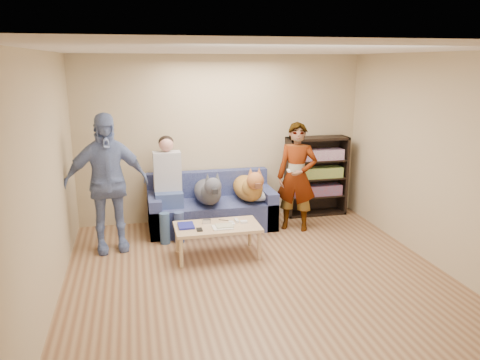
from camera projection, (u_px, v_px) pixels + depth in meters
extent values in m
plane|color=brown|center=(264.00, 286.00, 5.34)|extent=(5.00, 5.00, 0.00)
plane|color=white|center=(267.00, 50.00, 4.70)|extent=(5.00, 5.00, 0.00)
plane|color=tan|center=(222.00, 139.00, 7.38)|extent=(4.50, 0.00, 4.50)
plane|color=tan|center=(386.00, 276.00, 2.66)|extent=(4.50, 0.00, 4.50)
plane|color=tan|center=(42.00, 188.00, 4.53)|extent=(0.00, 5.00, 5.00)
plane|color=tan|center=(448.00, 165.00, 5.51)|extent=(0.00, 5.00, 5.00)
ellipsoid|color=#A1A1A5|center=(259.00, 196.00, 7.12)|extent=(0.41, 0.35, 0.14)
imported|color=gray|center=(297.00, 177.00, 6.97)|extent=(0.71, 0.62, 1.63)
imported|color=#7C95C7|center=(106.00, 183.00, 6.16)|extent=(1.15, 0.63, 1.86)
cube|color=white|center=(289.00, 171.00, 6.70)|extent=(0.05, 0.11, 0.03)
cube|color=navy|center=(186.00, 226.00, 6.02)|extent=(0.20, 0.26, 0.03)
cube|color=silver|center=(222.00, 227.00, 5.98)|extent=(0.26, 0.20, 0.02)
cube|color=#B1AE8E|center=(224.00, 226.00, 6.00)|extent=(0.22, 0.17, 0.01)
cube|color=#B9B8BD|center=(207.00, 221.00, 6.15)|extent=(0.11, 0.06, 0.05)
cube|color=silver|center=(237.00, 220.00, 6.22)|extent=(0.04, 0.13, 0.03)
cube|color=white|center=(244.00, 222.00, 6.16)|extent=(0.09, 0.06, 0.03)
cylinder|color=white|center=(233.00, 224.00, 6.09)|extent=(0.07, 0.07, 0.02)
cylinder|color=silver|center=(231.00, 222.00, 6.16)|extent=(0.07, 0.07, 0.02)
cylinder|color=orange|center=(218.00, 229.00, 5.91)|extent=(0.13, 0.06, 0.01)
cylinder|color=black|center=(224.00, 220.00, 6.26)|extent=(0.13, 0.08, 0.01)
cube|color=black|center=(199.00, 230.00, 5.90)|extent=(0.07, 0.12, 0.02)
cube|color=#515B93|center=(212.00, 214.00, 7.17)|extent=(1.90, 0.85, 0.42)
cube|color=#515B93|center=(208.00, 183.00, 7.39)|extent=(1.90, 0.18, 0.40)
cube|color=#515B93|center=(155.00, 213.00, 6.97)|extent=(0.18, 0.85, 0.58)
cube|color=#515B93|center=(266.00, 206.00, 7.34)|extent=(0.18, 0.85, 0.58)
cube|color=#3D4788|center=(169.00, 198.00, 6.88)|extent=(0.40, 0.38, 0.22)
cylinder|color=#3B5A83|center=(165.00, 229.00, 6.54)|extent=(0.14, 0.14, 0.47)
cylinder|color=#3E4988|center=(179.00, 228.00, 6.58)|extent=(0.14, 0.14, 0.47)
cube|color=silver|center=(167.00, 171.00, 6.88)|extent=(0.40, 0.24, 0.58)
sphere|color=tan|center=(166.00, 144.00, 6.78)|extent=(0.21, 0.21, 0.21)
ellipsoid|color=black|center=(166.00, 142.00, 6.80)|extent=(0.22, 0.22, 0.19)
ellipsoid|color=#4B4C56|center=(207.00, 192.00, 7.00)|extent=(0.39, 0.82, 0.34)
sphere|color=#4F535A|center=(211.00, 192.00, 6.68)|extent=(0.30, 0.30, 0.30)
sphere|color=#52535D|center=(213.00, 186.00, 6.48)|extent=(0.24, 0.24, 0.24)
cube|color=black|center=(214.00, 191.00, 6.37)|extent=(0.08, 0.11, 0.07)
cone|color=#494D53|center=(208.00, 177.00, 6.46)|extent=(0.08, 0.08, 0.11)
cone|color=#50555B|center=(217.00, 177.00, 6.49)|extent=(0.08, 0.08, 0.11)
cylinder|color=#45464E|center=(203.00, 187.00, 7.41)|extent=(0.05, 0.27, 0.16)
ellipsoid|color=#B07C35|center=(247.00, 188.00, 7.18)|extent=(0.41, 0.86, 0.36)
sphere|color=#B48337|center=(252.00, 188.00, 6.88)|extent=(0.31, 0.31, 0.31)
sphere|color=#AD6B35|center=(255.00, 181.00, 6.69)|extent=(0.25, 0.25, 0.25)
cube|color=brown|center=(257.00, 185.00, 6.59)|extent=(0.08, 0.12, 0.07)
cone|color=#C9773D|center=(251.00, 172.00, 6.67)|extent=(0.08, 0.08, 0.12)
cone|color=#C1653B|center=(259.00, 171.00, 6.69)|extent=(0.08, 0.08, 0.12)
cylinder|color=#B48337|center=(242.00, 184.00, 7.56)|extent=(0.05, 0.28, 0.16)
cube|color=tan|center=(217.00, 227.00, 6.07)|extent=(1.10, 0.60, 0.04)
cylinder|color=#D4C282|center=(181.00, 253.00, 5.78)|extent=(0.05, 0.05, 0.38)
cylinder|color=#D2B081|center=(259.00, 246.00, 6.00)|extent=(0.05, 0.05, 0.38)
cylinder|color=tan|center=(177.00, 238.00, 6.25)|extent=(0.05, 0.05, 0.38)
cylinder|color=tan|center=(250.00, 232.00, 6.47)|extent=(0.05, 0.05, 0.38)
cube|color=black|center=(288.00, 178.00, 7.61)|extent=(0.04, 0.34, 1.30)
cube|color=black|center=(343.00, 175.00, 7.82)|extent=(0.04, 0.34, 1.30)
cube|color=black|center=(318.00, 138.00, 7.56)|extent=(1.00, 0.34, 0.04)
cube|color=black|center=(315.00, 212.00, 7.87)|extent=(1.00, 0.34, 0.04)
cube|color=black|center=(313.00, 174.00, 7.86)|extent=(1.00, 0.02, 1.30)
cube|color=black|center=(315.00, 195.00, 7.79)|extent=(0.94, 0.32, 0.03)
cube|color=black|center=(316.00, 178.00, 7.72)|extent=(0.94, 0.32, 0.02)
cube|color=black|center=(317.00, 160.00, 7.65)|extent=(0.94, 0.32, 0.02)
cube|color=#B23333|center=(316.00, 190.00, 7.75)|extent=(0.84, 0.24, 0.17)
cube|color=gold|center=(317.00, 172.00, 7.68)|extent=(0.84, 0.24, 0.17)
cube|color=#994C99|center=(318.00, 155.00, 7.60)|extent=(0.84, 0.24, 0.17)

